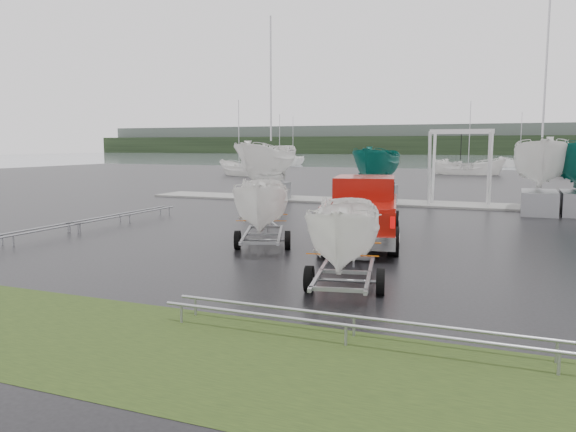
{
  "coord_description": "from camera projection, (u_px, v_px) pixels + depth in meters",
  "views": [
    {
      "loc": [
        6.51,
        -18.43,
        3.33
      ],
      "look_at": [
        0.23,
        -3.06,
        1.2
      ],
      "focal_mm": 35.0,
      "sensor_mm": 36.0,
      "label": 1
    }
  ],
  "objects": [
    {
      "name": "pickup_truck",
      "position": [
        363.0,
        208.0,
        19.28
      ],
      "size": [
        3.47,
        6.89,
        2.19
      ],
      "rotation": [
        0.0,
        0.0,
        0.2
      ],
      "color": "maroon",
      "rests_on": "ground"
    },
    {
      "name": "mast_rack_1",
      "position": [
        8.0,
        235.0,
        18.52
      ],
      "size": [
        0.56,
        6.5,
        0.06
      ],
      "rotation": [
        0.0,
        0.0,
        1.57
      ],
      "color": "#909398",
      "rests_on": "ground"
    },
    {
      "name": "moored_boat_6",
      "position": [
        293.0,
        164.0,
        94.17
      ],
      "size": [
        3.5,
        3.5,
        11.25
      ],
      "rotation": [
        0.0,
        0.0,
        3.92
      ],
      "color": "white",
      "rests_on": "ground"
    },
    {
      "name": "boat_hoist",
      "position": [
        461.0,
        157.0,
        30.01
      ],
      "size": [
        3.3,
        2.18,
        4.12
      ],
      "color": "silver",
      "rests_on": "ground"
    },
    {
      "name": "trailer_hitched",
      "position": [
        346.0,
        178.0,
        12.45
      ],
      "size": [
        1.92,
        3.76,
        4.74
      ],
      "rotation": [
        0.0,
        0.0,
        0.2
      ],
      "color": "#909398",
      "rests_on": "ground"
    },
    {
      "name": "mast_rack_2",
      "position": [
        350.0,
        321.0,
        9.52
      ],
      "size": [
        7.0,
        0.56,
        0.06
      ],
      "color": "#909398",
      "rests_on": "ground"
    },
    {
      "name": "keelboat_1",
      "position": [
        378.0,
        146.0,
        29.81
      ],
      "size": [
        2.06,
        3.2,
        6.58
      ],
      "color": "#909398",
      "rests_on": "ground"
    },
    {
      "name": "dock",
      "position": [
        392.0,
        203.0,
        31.71
      ],
      "size": [
        30.0,
        3.0,
        0.12
      ],
      "primitive_type": "cube",
      "color": "gray",
      "rests_on": "ground"
    },
    {
      "name": "treeline",
      "position": [
        496.0,
        145.0,
        175.5
      ],
      "size": [
        300.0,
        8.0,
        6.0
      ],
      "primitive_type": "cube",
      "color": "black",
      "rests_on": "ground"
    },
    {
      "name": "trailer_parked",
      "position": [
        262.0,
        162.0,
        17.72
      ],
      "size": [
        2.39,
        3.78,
        5.12
      ],
      "rotation": [
        0.0,
        0.0,
        0.37
      ],
      "color": "#909398",
      "rests_on": "ground"
    },
    {
      "name": "grass_verge",
      "position": [
        102.0,
        338.0,
        9.68
      ],
      "size": [
        40.0,
        40.0,
        0.0
      ],
      "primitive_type": "plane",
      "color": "black",
      "rests_on": "ground"
    },
    {
      "name": "moored_boat_1",
      "position": [
        468.0,
        175.0,
        61.87
      ],
      "size": [
        3.05,
        2.97,
        11.89
      ],
      "rotation": [
        0.0,
        0.0,
        1.59
      ],
      "color": "white",
      "rests_on": "ground"
    },
    {
      "name": "moored_boat_0",
      "position": [
        239.0,
        175.0,
        60.33
      ],
      "size": [
        3.54,
        3.51,
        11.4
      ],
      "rotation": [
        0.0,
        0.0,
        4.2
      ],
      "color": "white",
      "rests_on": "ground"
    },
    {
      "name": "keelboat_2",
      "position": [
        543.0,
        131.0,
        26.55
      ],
      "size": [
        2.48,
        3.2,
        10.66
      ],
      "color": "#909398",
      "rests_on": "ground"
    },
    {
      "name": "mast_rack_0",
      "position": [
        125.0,
        214.0,
        24.03
      ],
      "size": [
        0.56,
        6.5,
        0.06
      ],
      "rotation": [
        0.0,
        0.0,
        1.57
      ],
      "color": "#909398",
      "rests_on": "ground"
    },
    {
      "name": "lake",
      "position": [
        483.0,
        161.0,
        111.61
      ],
      "size": [
        300.0,
        300.0,
        0.0
      ],
      "primitive_type": "plane",
      "color": "slate",
      "rests_on": "ground"
    },
    {
      "name": "keelboat_0",
      "position": [
        267.0,
        137.0,
        31.96
      ],
      "size": [
        2.35,
        3.2,
        10.52
      ],
      "color": "#909398",
      "rests_on": "ground"
    },
    {
      "name": "ground_plane",
      "position": [
        315.0,
        239.0,
        19.78
      ],
      "size": [
        120.0,
        120.0,
        0.0
      ],
      "primitive_type": "plane",
      "color": "black",
      "rests_on": "ground"
    },
    {
      "name": "far_hill",
      "position": [
        497.0,
        139.0,
        182.59
      ],
      "size": [
        300.0,
        6.0,
        10.0
      ],
      "primitive_type": "cube",
      "color": "#4C5651",
      "rests_on": "ground"
    },
    {
      "name": "moored_boat_5",
      "position": [
        519.0,
        167.0,
        82.85
      ],
      "size": [
        2.96,
        2.92,
        11.05
      ],
      "rotation": [
        0.0,
        0.0,
        5.04
      ],
      "color": "white",
      "rests_on": "ground"
    },
    {
      "name": "moored_boat_4",
      "position": [
        280.0,
        165.0,
        89.05
      ],
      "size": [
        3.41,
        3.36,
        11.55
      ],
      "rotation": [
        0.0,
        0.0,
        4.41
      ],
      "color": "white",
      "rests_on": "ground"
    }
  ]
}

